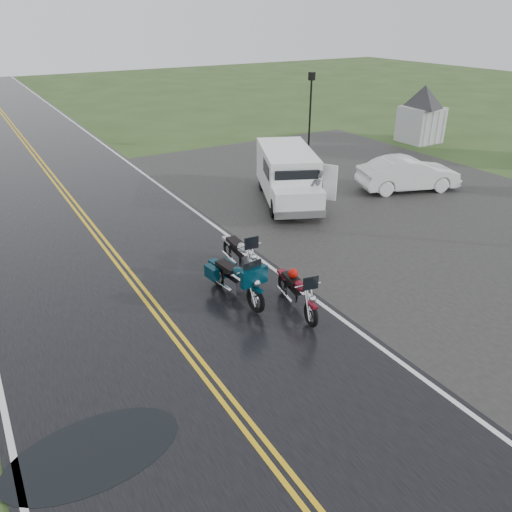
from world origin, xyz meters
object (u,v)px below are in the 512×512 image
Objects in this scene: visitor_center at (424,100)px; lamp_post_far_right at (310,114)px; sedan_white at (408,175)px; van_white at (274,191)px; person_at_van at (317,193)px; motorcycle_silver at (253,264)px; motorcycle_teal at (256,290)px; motorcycle_red at (311,305)px.

visitor_center reaches higher than lamp_post_far_right.
van_white is at bearing 107.07° from sedan_white.
person_at_van is 0.42× the size of lamp_post_far_right.
lamp_post_far_right is (9.98, 10.95, 1.43)m from motorcycle_silver.
sedan_white is 7.36m from lamp_post_far_right.
motorcycle_teal is (-17.88, -11.10, -1.71)m from visitor_center.
lamp_post_far_right reaches higher than motorcycle_teal.
lamp_post_far_right reaches higher than motorcycle_silver.
sedan_white is at bearing -140.24° from visitor_center.
lamp_post_far_right reaches higher than sedan_white.
sedan_white is at bearing 22.19° from van_white.
motorcycle_red is 7.22m from van_white.
person_at_van is (1.52, -0.57, -0.17)m from van_white.
motorcycle_teal is 6.59m from van_white.
motorcycle_silver is (-0.11, 2.53, 0.04)m from motorcycle_red.
van_white reaches higher than motorcycle_silver.
motorcycle_teal is 7.21m from person_at_van.
motorcycle_red is 0.51× the size of lamp_post_far_right.
person_at_van reaches higher than motorcycle_silver.
motorcycle_teal is at bearing 41.24° from person_at_van.
van_white is 1.27× the size of lamp_post_far_right.
motorcycle_teal is 11.71m from sedan_white.
motorcycle_red is 1.47m from motorcycle_teal.
lamp_post_far_right is at bearing 64.09° from motorcycle_red.
motorcycle_teal is 1.03× the size of motorcycle_silver.
motorcycle_red is 16.77m from lamp_post_far_right.
lamp_post_far_right is at bearing 170.92° from visitor_center.
lamp_post_far_right reaches higher than motorcycle_red.
person_at_van is (5.48, 4.69, 0.19)m from motorcycle_teal.
motorcycle_red is at bearing -91.61° from van_white.
visitor_center is at bearing -151.99° from person_at_van.
person_at_van is (-12.40, -6.41, -1.52)m from visitor_center.
sedan_white is at bearing 19.46° from motorcycle_teal.
person_at_van is 5.12m from sedan_white.
lamp_post_far_right is (9.87, 13.48, 1.47)m from motorcycle_red.
motorcycle_red is 7.54m from person_at_van.
person_at_van reaches higher than sedan_white.
sedan_white is (10.58, 5.03, 0.01)m from motorcycle_teal.
sedan_white is (5.10, 0.34, -0.18)m from person_at_van.
person_at_van is at bearing 34.61° from motorcycle_teal.
sedan_white is at bearing 25.50° from motorcycle_silver.
person_at_van is at bearing -124.57° from lamp_post_far_right.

